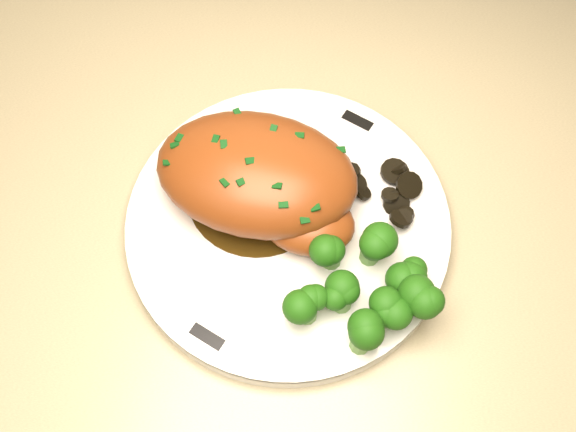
% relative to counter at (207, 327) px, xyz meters
% --- Properties ---
extents(counter, '(2.23, 0.74, 1.08)m').
position_rel_counter_xyz_m(counter, '(0.00, 0.00, 0.00)').
color(counter, '#523225').
rests_on(counter, ground).
extents(plate, '(0.30, 0.30, 0.02)m').
position_rel_counter_xyz_m(plate, '(0.14, -0.04, 0.49)').
color(plate, silver).
rests_on(plate, counter).
extents(rim_accent_0, '(0.03, 0.02, 0.00)m').
position_rel_counter_xyz_m(rim_accent_0, '(0.18, 0.08, 0.50)').
color(rim_accent_0, black).
rests_on(rim_accent_0, plate).
extents(rim_accent_1, '(0.02, 0.03, 0.00)m').
position_rel_counter_xyz_m(rim_accent_1, '(0.02, 0.01, 0.50)').
color(rim_accent_1, black).
rests_on(rim_accent_1, plate).
extents(rim_accent_2, '(0.03, 0.02, 0.00)m').
position_rel_counter_xyz_m(rim_accent_2, '(0.09, -0.16, 0.50)').
color(rim_accent_2, black).
rests_on(rim_accent_2, plate).
extents(rim_accent_3, '(0.02, 0.03, 0.00)m').
position_rel_counter_xyz_m(rim_accent_3, '(0.26, -0.08, 0.50)').
color(rim_accent_3, black).
rests_on(rim_accent_3, plate).
extents(gravy_pool, '(0.13, 0.13, 0.00)m').
position_rel_counter_xyz_m(gravy_pool, '(0.10, -0.01, 0.50)').
color(gravy_pool, '#312108').
rests_on(gravy_pool, plate).
extents(chicken_breast, '(0.18, 0.12, 0.07)m').
position_rel_counter_xyz_m(chicken_breast, '(0.11, -0.02, 0.53)').
color(chicken_breast, brown).
rests_on(chicken_breast, plate).
extents(mushroom_pile, '(0.10, 0.07, 0.03)m').
position_rel_counter_xyz_m(mushroom_pile, '(0.19, 0.01, 0.50)').
color(mushroom_pile, black).
rests_on(mushroom_pile, plate).
extents(broccoli_florets, '(0.12, 0.11, 0.04)m').
position_rel_counter_xyz_m(broccoli_florets, '(0.22, -0.10, 0.52)').
color(broccoli_florets, '#578A3A').
rests_on(broccoli_florets, plate).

